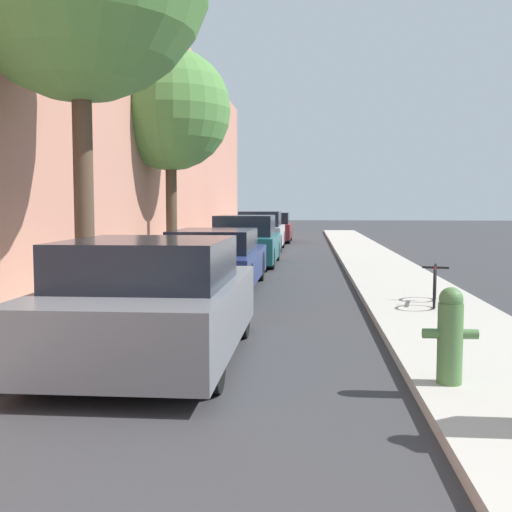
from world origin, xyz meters
TOP-DOWN VIEW (x-y plane):
  - ground_plane at (0.00, 16.00)m, footprint 120.00×120.00m
  - sidewalk_left at (-2.90, 16.00)m, footprint 2.00×52.00m
  - sidewalk_right at (2.90, 16.00)m, footprint 2.00×52.00m
  - building_facade_left at (-4.25, 16.00)m, footprint 0.70×52.00m
  - parked_car_grey at (-0.81, 7.18)m, footprint 1.92×3.94m
  - parked_car_navy at (-1.01, 13.20)m, footprint 1.80×4.65m
  - parked_car_teal at (-0.92, 18.56)m, footprint 1.83×4.42m
  - parked_car_silver at (-0.95, 24.61)m, footprint 1.73×4.42m
  - parked_car_maroon at (-0.84, 30.10)m, footprint 1.83×4.30m
  - street_tree_far at (-3.19, 18.79)m, footprint 3.59×3.59m
  - fire_hydrant at (2.22, 6.07)m, footprint 0.49×0.23m
  - bicycle at (3.00, 10.74)m, footprint 0.48×1.52m

SIDE VIEW (x-z plane):
  - ground_plane at x=0.00m, z-range 0.00..0.00m
  - sidewalk_left at x=-2.90m, z-range 0.00..0.12m
  - sidewalk_right at x=2.90m, z-range 0.00..0.12m
  - bicycle at x=3.00m, z-range 0.13..0.76m
  - fire_hydrant at x=2.22m, z-range 0.13..1.01m
  - parked_car_navy at x=-1.01m, z-range -0.01..1.23m
  - parked_car_grey at x=-0.81m, z-range -0.03..1.34m
  - parked_car_maroon at x=-0.84m, z-range -0.03..1.38m
  - parked_car_teal at x=-0.92m, z-range -0.05..1.41m
  - parked_car_silver at x=-0.95m, z-range -0.04..1.48m
  - building_facade_left at x=-4.25m, z-range 0.00..8.08m
  - street_tree_far at x=-3.19m, z-range 1.43..7.67m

